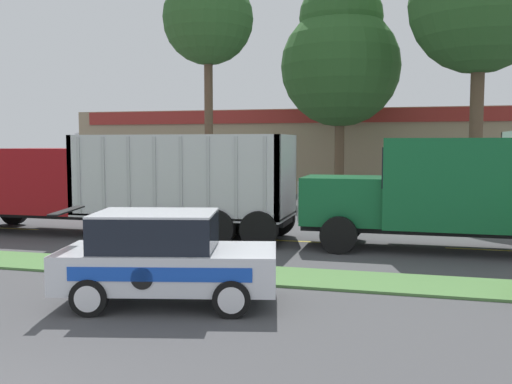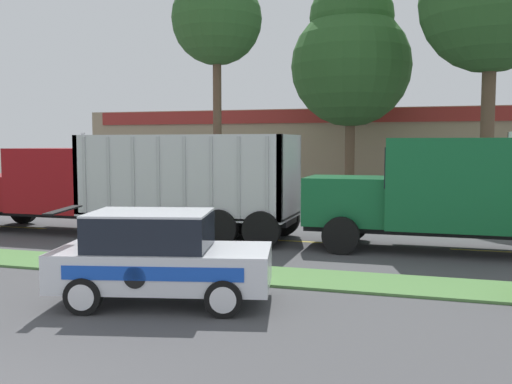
{
  "view_description": "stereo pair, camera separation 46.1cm",
  "coord_description": "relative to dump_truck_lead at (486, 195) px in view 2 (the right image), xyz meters",
  "views": [
    {
      "loc": [
        4.95,
        -4.57,
        3.05
      ],
      "look_at": [
        1.32,
        9.08,
        1.85
      ],
      "focal_mm": 40.0,
      "sensor_mm": 36.0,
      "label": 1
    },
    {
      "loc": [
        5.39,
        -4.44,
        3.05
      ],
      "look_at": [
        1.32,
        9.08,
        1.85
      ],
      "focal_mm": 40.0,
      "sensor_mm": 36.0,
      "label": 2
    }
  ],
  "objects": [
    {
      "name": "dump_truck_mid",
      "position": [
        -12.45,
        0.13,
        -0.12
      ],
      "size": [
        12.18,
        2.83,
        3.4
      ],
      "color": "black",
      "rests_on": "ground_plane"
    },
    {
      "name": "centre_line_5",
      "position": [
        -5.07,
        0.45,
        -1.65
      ],
      "size": [
        2.4,
        0.14,
        0.01
      ],
      "primitive_type": "cube",
      "color": "yellow",
      "rests_on": "ground_plane"
    },
    {
      "name": "store_building_backdrop",
      "position": [
        -6.18,
        22.85,
        0.92
      ],
      "size": [
        34.05,
        12.1,
        5.14
      ],
      "color": "#9E896B",
      "rests_on": "ground_plane"
    },
    {
      "name": "dump_truck_lead",
      "position": [
        0.0,
        0.0,
        0.0
      ],
      "size": [
        12.06,
        2.77,
        3.55
      ],
      "color": "black",
      "rests_on": "ground_plane"
    },
    {
      "name": "tree_behind_centre",
      "position": [
        -5.53,
        13.59,
        6.05
      ],
      "size": [
        6.26,
        6.26,
        11.78
      ],
      "color": "brown",
      "rests_on": "ground_plane"
    },
    {
      "name": "centre_line_4",
      "position": [
        -10.47,
        0.45,
        -1.65
      ],
      "size": [
        2.4,
        0.14,
        0.01
      ],
      "primitive_type": "cube",
      "color": "yellow",
      "rests_on": "ground_plane"
    },
    {
      "name": "rally_car",
      "position": [
        -6.44,
        -7.06,
        -0.75
      ],
      "size": [
        4.38,
        2.68,
        1.8
      ],
      "color": "silver",
      "rests_on": "ground_plane"
    },
    {
      "name": "tree_behind_left",
      "position": [
        -10.7,
        7.45,
        7.27
      ],
      "size": [
        4.02,
        4.02,
        11.59
      ],
      "color": "brown",
      "rests_on": "ground_plane"
    },
    {
      "name": "grass_verge",
      "position": [
        -6.95,
        -4.45,
        -1.62
      ],
      "size": [
        120.0,
        1.79,
        0.06
      ],
      "primitive_type": "cube",
      "color": "#517F42",
      "rests_on": "ground_plane"
    },
    {
      "name": "centre_line_3",
      "position": [
        -15.87,
        0.45,
        -1.65
      ],
      "size": [
        2.4,
        0.14,
        0.01
      ],
      "primitive_type": "cube",
      "color": "yellow",
      "rests_on": "ground_plane"
    },
    {
      "name": "centre_line_6",
      "position": [
        0.33,
        0.45,
        -1.65
      ],
      "size": [
        2.4,
        0.14,
        0.01
      ],
      "primitive_type": "cube",
      "color": "yellow",
      "rests_on": "ground_plane"
    }
  ]
}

